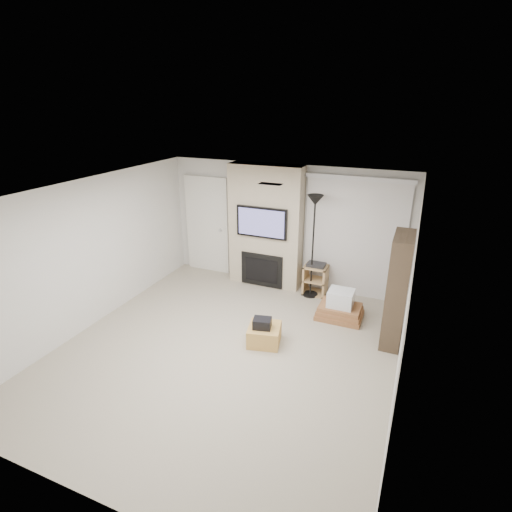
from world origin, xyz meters
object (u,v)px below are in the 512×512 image
at_px(box_stack, 340,307).
at_px(ottoman, 264,335).
at_px(av_stand, 315,278).
at_px(floor_lamp, 314,218).
at_px(bookshelf, 397,290).

bearing_deg(box_stack, ottoman, -126.89).
relative_size(ottoman, av_stand, 0.76).
height_order(ottoman, av_stand, av_stand).
bearing_deg(floor_lamp, ottoman, -96.81).
xyz_separation_m(av_stand, bookshelf, (1.58, -1.14, 0.55)).
height_order(floor_lamp, bookshelf, floor_lamp).
bearing_deg(floor_lamp, box_stack, -42.00).
xyz_separation_m(ottoman, floor_lamp, (0.23, 1.92, 1.45)).
distance_m(ottoman, av_stand, 2.05).
bearing_deg(av_stand, box_stack, -48.99).
height_order(av_stand, bookshelf, bookshelf).
xyz_separation_m(floor_lamp, box_stack, (0.72, -0.65, -1.40)).
bearing_deg(bookshelf, floor_lamp, 147.72).
xyz_separation_m(ottoman, bookshelf, (1.87, 0.88, 0.75)).
relative_size(ottoman, floor_lamp, 0.25).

